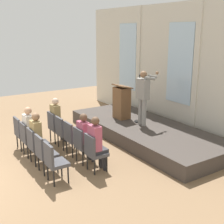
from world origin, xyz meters
TOP-DOWN VIEW (x-y plane):
  - rear_partition at (0.03, 6.71)m, footprint 10.76×0.14m
  - stage_platform at (0.00, 5.28)m, footprint 5.68×2.27m
  - speaker at (-0.08, 5.24)m, footprint 0.52×0.69m
  - mic_stand at (-0.38, 5.33)m, footprint 0.28×0.28m
  - lectern at (-1.06, 5.12)m, footprint 0.60×0.48m
  - chair_r0_c0 at (-1.19, 2.77)m, footprint 0.46×0.44m
  - audience_r0_c0 at (-1.19, 2.84)m, footprint 0.36×0.39m
  - chair_r0_c1 at (-0.59, 2.77)m, footprint 0.46×0.44m
  - chair_r0_c2 at (0.00, 2.77)m, footprint 0.46×0.44m
  - chair_r0_c3 at (0.59, 2.77)m, footprint 0.46×0.44m
  - audience_r0_c3 at (0.59, 2.85)m, footprint 0.36×0.39m
  - chair_r0_c4 at (1.19, 2.77)m, footprint 0.46×0.44m
  - audience_r0_c4 at (1.19, 2.84)m, footprint 0.36×0.39m
  - chair_r1_c0 at (-1.19, 1.75)m, footprint 0.46×0.44m
  - chair_r1_c1 at (-0.59, 1.75)m, footprint 0.46×0.44m
  - audience_r1_c1 at (-0.59, 1.83)m, footprint 0.36×0.39m
  - chair_r1_c2 at (0.00, 1.75)m, footprint 0.46×0.44m
  - audience_r1_c2 at (0.00, 1.83)m, footprint 0.36×0.39m
  - chair_r1_c3 at (0.59, 1.75)m, footprint 0.46×0.44m
  - chair_r1_c4 at (1.19, 1.75)m, footprint 0.46×0.44m

SIDE VIEW (x-z plane):
  - stage_platform at x=0.00m, z-range 0.00..0.42m
  - chair_r0_c0 at x=-1.19m, z-range 0.06..1.00m
  - chair_r0_c1 at x=-0.59m, z-range 0.06..1.00m
  - chair_r0_c2 at x=0.00m, z-range 0.06..1.00m
  - chair_r0_c3 at x=0.59m, z-range 0.06..1.00m
  - chair_r0_c4 at x=1.19m, z-range 0.06..1.00m
  - chair_r1_c0 at x=-1.19m, z-range 0.06..1.00m
  - chair_r1_c1 at x=-0.59m, z-range 0.06..1.00m
  - chair_r1_c2 at x=0.00m, z-range 0.06..1.00m
  - chair_r1_c3 at x=0.59m, z-range 0.06..1.00m
  - chair_r1_c4 at x=1.19m, z-range 0.06..1.00m
  - audience_r0_c3 at x=0.59m, z-range 0.07..1.38m
  - audience_r1_c2 at x=0.00m, z-range 0.07..1.42m
  - mic_stand at x=-0.38m, z-range -0.02..1.53m
  - audience_r1_c1 at x=-0.59m, z-range 0.07..1.44m
  - audience_r0_c0 at x=-1.19m, z-range 0.07..1.44m
  - audience_r0_c4 at x=1.19m, z-range 0.07..1.44m
  - lectern at x=-1.06m, z-range 0.39..1.55m
  - speaker at x=-0.08m, z-range 0.56..2.26m
  - rear_partition at x=0.03m, z-range 0.01..4.17m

